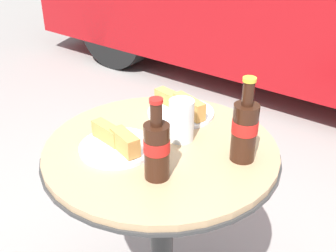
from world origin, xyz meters
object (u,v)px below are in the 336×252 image
parked_car (308,2)px  bistro_table (161,188)px  lunch_plate_near (117,143)px  lunch_plate_far (181,108)px  cola_bottle_left (245,129)px  drinking_glass (181,122)px  cola_bottle_right (157,148)px

parked_car → bistro_table: bearing=-78.2°
bistro_table → lunch_plate_near: size_ratio=3.27×
bistro_table → lunch_plate_near: 0.22m
lunch_plate_near → lunch_plate_far: bearing=87.4°
cola_bottle_left → lunch_plate_far: bearing=158.7°
drinking_glass → parked_car: bearing=102.7°
drinking_glass → parked_car: parked_car is taller
lunch_plate_far → drinking_glass: bearing=-53.5°
cola_bottle_left → cola_bottle_right: bearing=-122.2°
lunch_plate_near → cola_bottle_left: bearing=29.9°
cola_bottle_left → parked_car: parked_car is taller
drinking_glass → lunch_plate_near: size_ratio=0.58×
bistro_table → lunch_plate_far: 0.27m
lunch_plate_near → parked_car: (-0.45, 2.63, -0.12)m
lunch_plate_near → parked_car: 2.67m
cola_bottle_right → lunch_plate_far: 0.37m
cola_bottle_right → lunch_plate_far: size_ratio=0.97×
drinking_glass → lunch_plate_far: (-0.10, 0.13, -0.04)m
bistro_table → lunch_plate_far: lunch_plate_far is taller
bistro_table → cola_bottle_left: size_ratio=2.96×
cola_bottle_left → lunch_plate_far: cola_bottle_left is taller
cola_bottle_right → parked_car: parked_car is taller
bistro_table → cola_bottle_right: bearing=-55.0°
cola_bottle_left → lunch_plate_near: 0.36m
cola_bottle_left → drinking_glass: (-0.20, -0.02, -0.04)m
cola_bottle_right → bistro_table: bearing=125.0°
bistro_table → parked_car: 2.60m
lunch_plate_near → cola_bottle_right: bearing=-10.9°
lunch_plate_near → lunch_plate_far: lunch_plate_far is taller
drinking_glass → cola_bottle_right: bearing=-71.7°
bistro_table → cola_bottle_right: cola_bottle_right is taller
parked_car → cola_bottle_right: bearing=-76.9°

